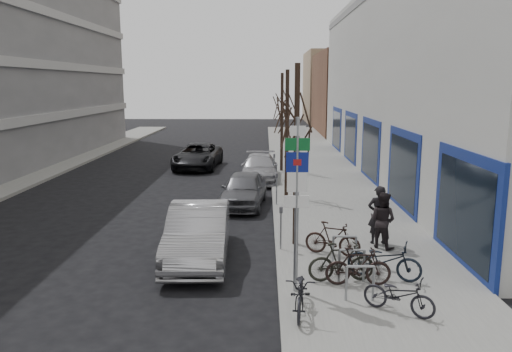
{
  "coord_description": "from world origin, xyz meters",
  "views": [
    {
      "loc": [
        1.68,
        -10.99,
        4.92
      ],
      "look_at": [
        1.39,
        4.75,
        2.0
      ],
      "focal_mm": 35.0,
      "sensor_mm": 36.0,
      "label": 1
    }
  ],
  "objects_px": {
    "tree_far": "(282,99)",
    "parked_car_mid": "(244,189)",
    "bike_mid_curb": "(384,257)",
    "bike_far_curb": "(399,292)",
    "tree_mid": "(287,104)",
    "bike_mid_inner": "(341,261)",
    "meter_front": "(281,224)",
    "highway_sign_pole": "(297,195)",
    "bike_near_right": "(358,266)",
    "bike_far_inner": "(333,238)",
    "parked_car_back": "(259,168)",
    "meter_mid": "(277,186)",
    "pedestrian_far": "(383,220)",
    "bike_rack": "(352,261)",
    "parked_car_front": "(198,233)",
    "meter_back": "(274,164)",
    "bike_near_left": "(301,289)",
    "tree_near": "(297,112)",
    "pedestrian_near": "(378,215)",
    "lane_car": "(198,156)"
  },
  "relations": [
    {
      "from": "meter_front",
      "to": "bike_mid_curb",
      "type": "height_order",
      "value": "meter_front"
    },
    {
      "from": "tree_far",
      "to": "tree_mid",
      "type": "bearing_deg",
      "value": -90.0
    },
    {
      "from": "bike_near_right",
      "to": "lane_car",
      "type": "height_order",
      "value": "lane_car"
    },
    {
      "from": "tree_far",
      "to": "parked_car_front",
      "type": "relative_size",
      "value": 1.17
    },
    {
      "from": "bike_near_right",
      "to": "bike_mid_curb",
      "type": "distance_m",
      "value": 0.85
    },
    {
      "from": "meter_back",
      "to": "bike_near_right",
      "type": "xyz_separation_m",
      "value": [
        1.77,
        -13.65,
        -0.28
      ]
    },
    {
      "from": "bike_rack",
      "to": "parked_car_front",
      "type": "distance_m",
      "value": 4.43
    },
    {
      "from": "tree_near",
      "to": "bike_far_inner",
      "type": "height_order",
      "value": "tree_near"
    },
    {
      "from": "bike_rack",
      "to": "bike_mid_curb",
      "type": "height_order",
      "value": "bike_mid_curb"
    },
    {
      "from": "meter_front",
      "to": "parked_car_back",
      "type": "bearing_deg",
      "value": 93.83
    },
    {
      "from": "tree_far",
      "to": "parked_car_mid",
      "type": "xyz_separation_m",
      "value": [
        -1.78,
        -7.69,
        -3.41
      ]
    },
    {
      "from": "bike_mid_inner",
      "to": "parked_car_back",
      "type": "xyz_separation_m",
      "value": [
        -2.16,
        13.58,
        0.01
      ]
    },
    {
      "from": "parked_car_back",
      "to": "pedestrian_near",
      "type": "height_order",
      "value": "pedestrian_near"
    },
    {
      "from": "meter_mid",
      "to": "bike_far_inner",
      "type": "xyz_separation_m",
      "value": [
        1.44,
        -6.0,
        -0.28
      ]
    },
    {
      "from": "meter_back",
      "to": "parked_car_front",
      "type": "distance_m",
      "value": 11.74
    },
    {
      "from": "pedestrian_near",
      "to": "parked_car_front",
      "type": "bearing_deg",
      "value": 9.29
    },
    {
      "from": "tree_far",
      "to": "parked_car_back",
      "type": "bearing_deg",
      "value": -117.45
    },
    {
      "from": "bike_far_curb",
      "to": "parked_car_back",
      "type": "distance_m",
      "value": 15.6
    },
    {
      "from": "bike_mid_inner",
      "to": "parked_car_mid",
      "type": "relative_size",
      "value": 0.41
    },
    {
      "from": "bike_mid_curb",
      "to": "tree_far",
      "type": "bearing_deg",
      "value": 28.71
    },
    {
      "from": "bike_far_inner",
      "to": "parked_car_front",
      "type": "bearing_deg",
      "value": 112.0
    },
    {
      "from": "tree_far",
      "to": "pedestrian_far",
      "type": "xyz_separation_m",
      "value": [
        2.53,
        -13.3,
        -3.1
      ]
    },
    {
      "from": "bike_far_curb",
      "to": "pedestrian_near",
      "type": "relative_size",
      "value": 0.86
    },
    {
      "from": "bike_rack",
      "to": "tree_near",
      "type": "relative_size",
      "value": 0.41
    },
    {
      "from": "tree_far",
      "to": "bike_near_left",
      "type": "xyz_separation_m",
      "value": [
        -0.15,
        -17.61,
        -3.43
      ]
    },
    {
      "from": "bike_far_inner",
      "to": "bike_far_curb",
      "type": "bearing_deg",
      "value": -143.88
    },
    {
      "from": "bike_near_right",
      "to": "bike_far_inner",
      "type": "relative_size",
      "value": 0.99
    },
    {
      "from": "meter_mid",
      "to": "bike_near_right",
      "type": "distance_m",
      "value": 8.34
    },
    {
      "from": "bike_far_inner",
      "to": "pedestrian_far",
      "type": "xyz_separation_m",
      "value": [
        1.54,
        0.7,
        0.36
      ]
    },
    {
      "from": "tree_mid",
      "to": "bike_mid_inner",
      "type": "height_order",
      "value": "tree_mid"
    },
    {
      "from": "tree_near",
      "to": "bike_mid_curb",
      "type": "distance_m",
      "value": 4.8
    },
    {
      "from": "bike_near_right",
      "to": "lane_car",
      "type": "bearing_deg",
      "value": 20.22
    },
    {
      "from": "bike_far_inner",
      "to": "highway_sign_pole",
      "type": "bearing_deg",
      "value": 176.5
    },
    {
      "from": "meter_mid",
      "to": "bike_near_left",
      "type": "xyz_separation_m",
      "value": [
        0.3,
        -9.61,
        -0.25
      ]
    },
    {
      "from": "highway_sign_pole",
      "to": "lane_car",
      "type": "distance_m",
      "value": 18.84
    },
    {
      "from": "bike_near_right",
      "to": "bike_far_inner",
      "type": "height_order",
      "value": "bike_far_inner"
    },
    {
      "from": "tree_mid",
      "to": "bike_far_inner",
      "type": "height_order",
      "value": "tree_mid"
    },
    {
      "from": "tree_near",
      "to": "meter_back",
      "type": "bearing_deg",
      "value": 92.45
    },
    {
      "from": "highway_sign_pole",
      "to": "bike_far_curb",
      "type": "bearing_deg",
      "value": -27.23
    },
    {
      "from": "tree_far",
      "to": "bike_far_curb",
      "type": "height_order",
      "value": "tree_far"
    },
    {
      "from": "meter_front",
      "to": "parked_car_mid",
      "type": "xyz_separation_m",
      "value": [
        -1.33,
        5.81,
        -0.22
      ]
    },
    {
      "from": "tree_near",
      "to": "parked_car_front",
      "type": "height_order",
      "value": "tree_near"
    },
    {
      "from": "bike_near_left",
      "to": "parked_car_mid",
      "type": "relative_size",
      "value": 0.42
    },
    {
      "from": "tree_near",
      "to": "bike_mid_inner",
      "type": "distance_m",
      "value": 4.6
    },
    {
      "from": "parked_car_front",
      "to": "highway_sign_pole",
      "type": "bearing_deg",
      "value": -46.49
    },
    {
      "from": "meter_front",
      "to": "highway_sign_pole",
      "type": "bearing_deg",
      "value": -85.25
    },
    {
      "from": "bike_rack",
      "to": "bike_near_left",
      "type": "distance_m",
      "value": 2.18
    },
    {
      "from": "highway_sign_pole",
      "to": "meter_front",
      "type": "distance_m",
      "value": 3.39
    },
    {
      "from": "tree_far",
      "to": "meter_mid",
      "type": "bearing_deg",
      "value": -93.22
    },
    {
      "from": "bike_near_right",
      "to": "tree_far",
      "type": "bearing_deg",
      "value": 5.63
    }
  ]
}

